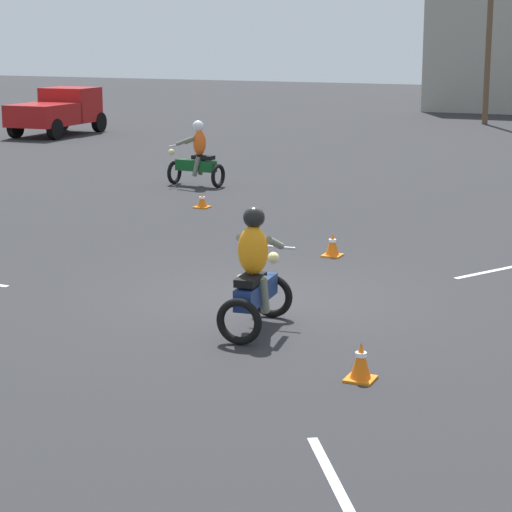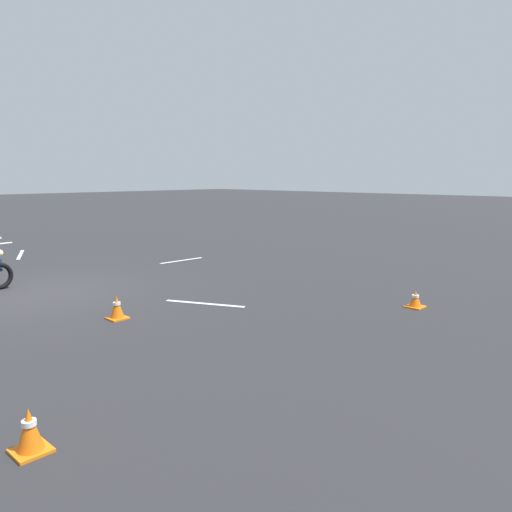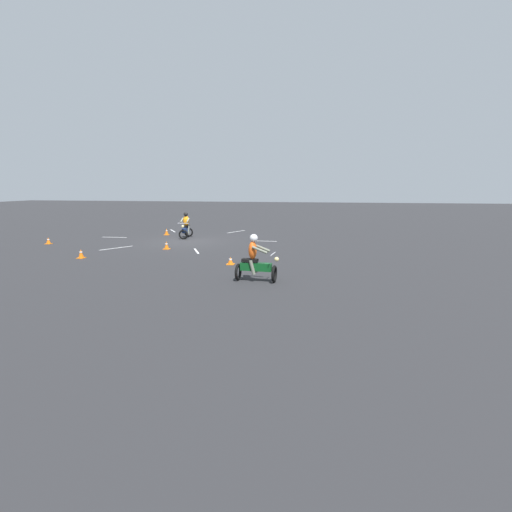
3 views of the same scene
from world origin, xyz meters
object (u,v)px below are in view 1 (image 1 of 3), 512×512
(traffic_cone_near_left, at_px, (202,201))
(utility_pole_far, at_px, (490,21))
(motorcycle_rider_background, at_px, (197,158))
(pickup_truck, at_px, (58,110))
(motorcycle_rider_foreground, at_px, (255,277))
(traffic_cone_far_center, at_px, (361,362))
(traffic_cone_mid_left, at_px, (332,245))

(traffic_cone_near_left, height_order, utility_pole_far, utility_pole_far)
(motorcycle_rider_background, bearing_deg, pickup_truck, 53.34)
(motorcycle_rider_foreground, bearing_deg, utility_pole_far, 90.99)
(motorcycle_rider_background, relative_size, traffic_cone_near_left, 5.09)
(traffic_cone_near_left, xyz_separation_m, traffic_cone_far_center, (6.79, -9.27, 0.06))
(motorcycle_rider_foreground, height_order, utility_pole_far, utility_pole_far)
(motorcycle_rider_foreground, xyz_separation_m, motorcycle_rider_background, (-6.51, 10.82, 0.00))
(pickup_truck, bearing_deg, traffic_cone_far_center, -50.49)
(motorcycle_rider_foreground, height_order, traffic_cone_far_center, motorcycle_rider_foreground)
(traffic_cone_mid_left, relative_size, utility_pole_far, 0.05)
(motorcycle_rider_foreground, height_order, traffic_cone_near_left, motorcycle_rider_foreground)
(traffic_cone_mid_left, bearing_deg, traffic_cone_far_center, -67.11)
(motorcycle_rider_foreground, relative_size, pickup_truck, 0.39)
(motorcycle_rider_background, height_order, traffic_cone_near_left, motorcycle_rider_background)
(traffic_cone_near_left, relative_size, traffic_cone_mid_left, 0.79)
(utility_pole_far, bearing_deg, traffic_cone_far_center, -80.69)
(traffic_cone_mid_left, xyz_separation_m, utility_pole_far, (-2.85, 26.59, 4.05))
(motorcycle_rider_background, height_order, utility_pole_far, utility_pole_far)
(motorcycle_rider_background, distance_m, utility_pole_far, 20.89)
(traffic_cone_near_left, bearing_deg, pickup_truck, 135.69)
(motorcycle_rider_background, height_order, traffic_cone_mid_left, motorcycle_rider_background)
(motorcycle_rider_foreground, height_order, traffic_cone_mid_left, motorcycle_rider_foreground)
(traffic_cone_near_left, bearing_deg, motorcycle_rider_foreground, -58.46)
(traffic_cone_near_left, height_order, traffic_cone_mid_left, traffic_cone_mid_left)
(traffic_cone_far_center, bearing_deg, motorcycle_rider_foreground, 146.45)
(motorcycle_rider_foreground, xyz_separation_m, pickup_truck, (-17.26, 20.07, 0.20))
(traffic_cone_near_left, bearing_deg, motorcycle_rider_background, 119.54)
(motorcycle_rider_foreground, bearing_deg, traffic_cone_near_left, 116.20)
(traffic_cone_far_center, height_order, utility_pole_far, utility_pole_far)
(utility_pole_far, bearing_deg, motorcycle_rider_background, -98.53)
(pickup_truck, distance_m, utility_pole_far, 18.03)
(traffic_cone_near_left, distance_m, utility_pole_far, 23.56)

